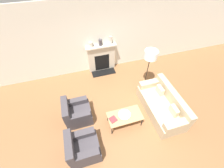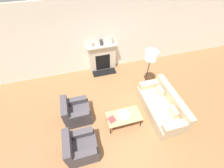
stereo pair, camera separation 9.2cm
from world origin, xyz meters
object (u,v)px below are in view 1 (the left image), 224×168
object	(u,v)px
armchair_near	(82,148)
couch	(162,105)
fireplace	(102,58)
mantel_vase_center_right	(111,40)
floor_lamp	(150,57)
book	(113,119)
coffee_table	(125,116)
mantel_vase_center_left	(100,43)
armchair_far	(77,113)
mantel_vase_left	(91,44)
bowl	(124,115)

from	to	relation	value
armchair_near	couch	bearing A→B (deg)	-77.11
fireplace	mantel_vase_center_right	size ratio (longest dim) A/B	4.00
floor_lamp	book	bearing A→B (deg)	-141.68
coffee_table	mantel_vase_center_right	distance (m)	3.00
fireplace	mantel_vase_center_left	bearing A→B (deg)	97.45
coffee_table	mantel_vase_center_right	xyz separation A→B (m)	(0.39, 2.82, 0.95)
floor_lamp	armchair_near	bearing A→B (deg)	-145.48
armchair_far	floor_lamp	distance (m)	3.01
fireplace	book	world-z (taller)	fireplace
coffee_table	book	world-z (taller)	book
coffee_table	mantel_vase_left	xyz separation A→B (m)	(-0.40, 2.82, 0.90)
floor_lamp	armchair_far	bearing A→B (deg)	-164.89
coffee_table	mantel_vase_center_right	world-z (taller)	mantel_vase_center_right
fireplace	mantel_vase_left	size ratio (longest dim) A/B	6.19
couch	armchair_far	world-z (taller)	armchair_far
floor_lamp	mantel_vase_left	xyz separation A→B (m)	(-1.73, 1.49, -0.09)
floor_lamp	couch	bearing A→B (deg)	-88.42
book	floor_lamp	size ratio (longest dim) A/B	0.16
bowl	book	world-z (taller)	bowl
fireplace	floor_lamp	bearing A→B (deg)	-47.54
armchair_far	coffee_table	xyz separation A→B (m)	(1.40, -0.59, 0.07)
couch	bowl	distance (m)	1.38
armchair_far	book	xyz separation A→B (m)	(1.01, -0.61, 0.11)
coffee_table	fireplace	bearing A→B (deg)	90.47
armchair_near	mantel_vase_center_left	xyz separation A→B (m)	(1.37, 3.36, 0.98)
fireplace	bowl	size ratio (longest dim) A/B	3.29
fireplace	coffee_table	xyz separation A→B (m)	(0.02, -2.80, -0.19)
couch	armchair_near	distance (m)	2.83
fireplace	armchair_far	world-z (taller)	fireplace
armchair_near	mantel_vase_center_right	size ratio (longest dim) A/B	2.70
armchair_far	floor_lamp	world-z (taller)	floor_lamp
armchair_far	fireplace	bearing A→B (deg)	-31.87
mantel_vase_center_left	mantel_vase_center_right	xyz separation A→B (m)	(0.42, 0.00, 0.04)
floor_lamp	mantel_vase_center_left	distance (m)	2.01
couch	armchair_far	bearing A→B (deg)	-100.41
fireplace	bowl	xyz separation A→B (m)	(0.01, -2.78, -0.13)
armchair_near	floor_lamp	size ratio (longest dim) A/B	0.51
mantel_vase_left	book	bearing A→B (deg)	-89.65
armchair_near	coffee_table	distance (m)	1.50
armchair_near	mantel_vase_center_right	distance (m)	3.94
coffee_table	armchair_near	bearing A→B (deg)	-158.69
mantel_vase_center_right	armchair_near	bearing A→B (deg)	-118.03
coffee_table	book	size ratio (longest dim) A/B	4.06
book	bowl	bearing A→B (deg)	-10.59
armchair_near	armchair_far	size ratio (longest dim) A/B	1.00
coffee_table	mantel_vase_center_right	bearing A→B (deg)	82.05
armchair_far	floor_lamp	bearing A→B (deg)	-74.89
book	mantel_vase_center_left	world-z (taller)	mantel_vase_center_left
coffee_table	mantel_vase_left	world-z (taller)	mantel_vase_left
armchair_near	mantel_vase_center_left	bearing A→B (deg)	-22.20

